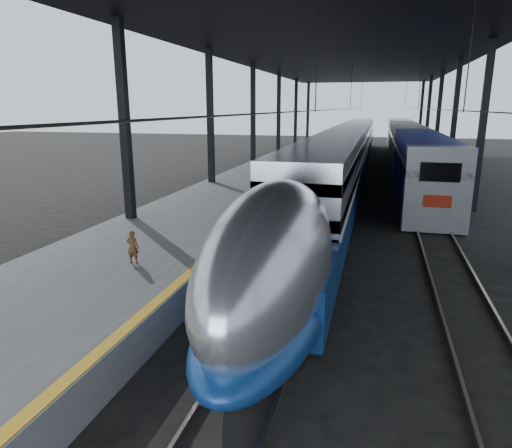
% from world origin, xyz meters
% --- Properties ---
extents(ground, '(160.00, 160.00, 0.00)m').
position_xyz_m(ground, '(0.00, 0.00, 0.00)').
color(ground, black).
rests_on(ground, ground).
extents(platform, '(6.00, 80.00, 1.00)m').
position_xyz_m(platform, '(-3.50, 20.00, 0.50)').
color(platform, '#4C4C4F').
rests_on(platform, ground).
extents(yellow_strip, '(0.30, 80.00, 0.01)m').
position_xyz_m(yellow_strip, '(-0.70, 20.00, 1.00)').
color(yellow_strip, gold).
rests_on(yellow_strip, platform).
extents(rails, '(6.52, 80.00, 0.16)m').
position_xyz_m(rails, '(4.50, 20.00, 0.08)').
color(rails, slate).
rests_on(rails, ground).
extents(canopy, '(18.00, 75.00, 9.47)m').
position_xyz_m(canopy, '(1.90, 20.00, 9.12)').
color(canopy, black).
rests_on(canopy, ground).
extents(tgv_train, '(2.83, 65.20, 4.05)m').
position_xyz_m(tgv_train, '(2.00, 25.61, 1.90)').
color(tgv_train, '#B4B7BB').
rests_on(tgv_train, ground).
extents(second_train, '(2.85, 56.05, 3.93)m').
position_xyz_m(second_train, '(7.00, 36.55, 1.99)').
color(second_train, navy).
rests_on(second_train, ground).
extents(child, '(0.40, 0.29, 1.03)m').
position_xyz_m(child, '(-2.70, -0.26, 1.51)').
color(child, '#4A3018').
rests_on(child, platform).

